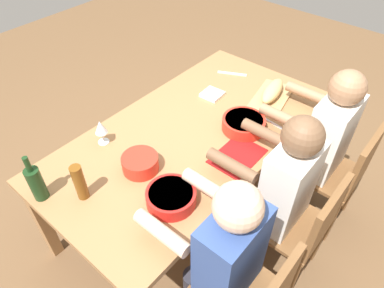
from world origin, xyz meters
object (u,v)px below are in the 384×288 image
at_px(bread_loaf, 273,91).
at_px(wine_glass, 101,128).
at_px(chair_near_center, 302,226).
at_px(serving_bowl_greens, 140,162).
at_px(diner_near_center, 281,186).
at_px(diner_near_left, 223,253).
at_px(serving_bowl_fruit, 244,123).
at_px(cutting_board, 271,97).
at_px(napkin_stack, 212,94).
at_px(wine_bottle, 36,183).
at_px(serving_bowl_pasta, 171,196).
at_px(dining_table, 192,140).
at_px(beer_bottle, 80,182).
at_px(chair_near_right, 340,173).
at_px(diner_near_right, 323,137).

height_order(bread_loaf, wine_glass, wine_glass).
bearing_deg(chair_near_center, serving_bowl_greens, 117.36).
height_order(diner_near_center, diner_near_left, same).
distance_m(chair_near_center, bread_loaf, 0.96).
bearing_deg(serving_bowl_greens, serving_bowl_fruit, -20.26).
distance_m(serving_bowl_greens, cutting_board, 1.10).
bearing_deg(chair_near_center, serving_bowl_fruit, 68.85).
relative_size(diner_near_left, napkin_stack, 8.57).
bearing_deg(cutting_board, wine_bottle, 163.30).
xyz_separation_m(wine_bottle, wine_glass, (0.48, 0.08, 0.01)).
relative_size(serving_bowl_pasta, napkin_stack, 1.86).
height_order(serving_bowl_fruit, serving_bowl_pasta, serving_bowl_fruit).
distance_m(serving_bowl_fruit, bread_loaf, 0.41).
relative_size(dining_table, beer_bottle, 8.95).
height_order(dining_table, chair_near_right, chair_near_right).
bearing_deg(diner_near_right, serving_bowl_pasta, 160.48).
relative_size(chair_near_right, wine_bottle, 2.93).
bearing_deg(dining_table, serving_bowl_fruit, -45.42).
xyz_separation_m(chair_near_right, diner_near_right, (0.00, 0.18, 0.21)).
relative_size(diner_near_left, serving_bowl_greens, 5.77).
distance_m(chair_near_center, diner_near_left, 0.61).
height_order(chair_near_center, bread_loaf, same).
distance_m(chair_near_center, serving_bowl_pasta, 0.81).
xyz_separation_m(diner_near_left, wine_glass, (0.11, 1.00, 0.16)).
distance_m(diner_near_center, wine_glass, 1.10).
height_order(chair_near_center, napkin_stack, chair_near_center).
bearing_deg(chair_near_right, bread_loaf, 80.97).
height_order(serving_bowl_greens, bread_loaf, bread_loaf).
distance_m(chair_near_center, serving_bowl_greens, 1.00).
bearing_deg(serving_bowl_fruit, dining_table, 134.58).
xyz_separation_m(chair_near_right, serving_bowl_fruit, (-0.31, 0.60, 0.30)).
bearing_deg(beer_bottle, diner_near_left, -72.98).
distance_m(serving_bowl_pasta, wine_glass, 0.64).
height_order(serving_bowl_fruit, serving_bowl_greens, serving_bowl_greens).
relative_size(serving_bowl_pasta, beer_bottle, 1.19).
relative_size(chair_near_right, wine_glass, 5.12).
distance_m(dining_table, diner_near_right, 0.85).
distance_m(diner_near_right, serving_bowl_pasta, 1.11).
xyz_separation_m(serving_bowl_fruit, beer_bottle, (-1.00, 0.33, 0.06)).
relative_size(serving_bowl_fruit, cutting_board, 0.69).
distance_m(chair_near_right, diner_near_left, 1.12).
height_order(cutting_board, wine_glass, wine_glass).
distance_m(serving_bowl_greens, wine_bottle, 0.54).
xyz_separation_m(chair_near_right, wine_bottle, (-1.46, 1.10, 0.37)).
height_order(chair_near_center, serving_bowl_pasta, chair_near_center).
relative_size(chair_near_center, serving_bowl_pasta, 3.26).
height_order(dining_table, napkin_stack, napkin_stack).
height_order(wine_bottle, wine_glass, wine_bottle).
xyz_separation_m(diner_near_left, bread_loaf, (1.18, 0.45, 0.11)).
bearing_deg(wine_glass, diner_near_right, -45.86).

